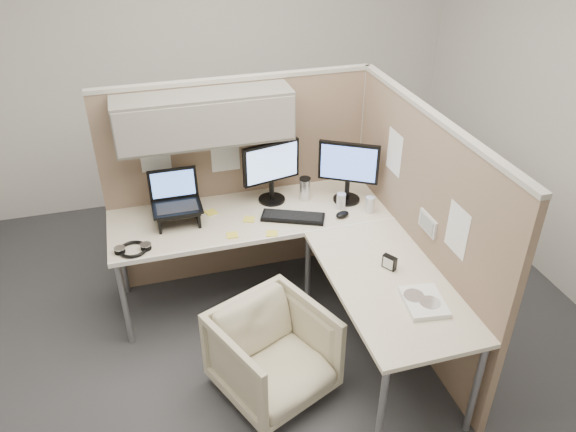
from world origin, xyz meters
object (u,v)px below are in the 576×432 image
object	(u,v)px
office_chair	(273,350)
monitor_left	(271,168)
keyboard	(293,217)
desk	(297,245)

from	to	relation	value
office_chair	monitor_left	distance (m)	1.33
office_chair	monitor_left	size ratio (longest dim) A/B	1.40
office_chair	keyboard	world-z (taller)	keyboard
desk	keyboard	world-z (taller)	keyboard
monitor_left	office_chair	bearing A→B (deg)	-117.29
office_chair	monitor_left	world-z (taller)	monitor_left
office_chair	desk	bearing A→B (deg)	36.86
desk	monitor_left	xyz separation A→B (m)	(-0.03, 0.56, 0.32)
desk	monitor_left	distance (m)	0.64
desk	office_chair	bearing A→B (deg)	-119.76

